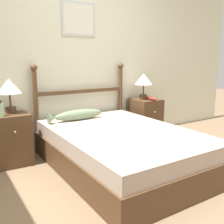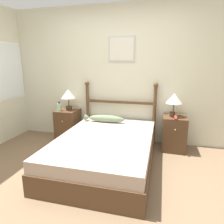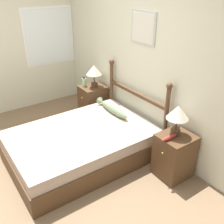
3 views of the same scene
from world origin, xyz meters
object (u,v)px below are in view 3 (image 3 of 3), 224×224
object	(u,v)px
nightstand_left	(93,101)
table_lamp_left	(94,71)
bed	(82,144)
nightstand_right	(174,155)
fish_pillow	(112,108)
table_lamp_right	(178,114)
model_boat	(169,137)
bottle	(84,82)

from	to	relation	value
nightstand_left	table_lamp_left	size ratio (longest dim) A/B	1.51
nightstand_left	table_lamp_left	xyz separation A→B (m)	(0.02, 0.03, 0.60)
bed	nightstand_right	xyz separation A→B (m)	(1.02, 0.81, 0.08)
table_lamp_left	fish_pillow	size ratio (longest dim) A/B	0.54
table_lamp_right	fish_pillow	distance (m)	1.28
nightstand_right	bed	bearing A→B (deg)	-141.63
bed	nightstand_left	size ratio (longest dim) A/B	3.33
table_lamp_right	model_boat	world-z (taller)	table_lamp_right
bottle	model_boat	world-z (taller)	model_boat
bed	table_lamp_right	bearing A→B (deg)	39.75
bed	table_lamp_left	distance (m)	1.47
table_lamp_left	bottle	world-z (taller)	table_lamp_left
table_lamp_left	model_boat	world-z (taller)	table_lamp_left
table_lamp_left	bottle	size ratio (longest dim) A/B	2.10
bed	bottle	bearing A→B (deg)	148.38
bed	table_lamp_left	xyz separation A→B (m)	(-1.00, 0.84, 0.68)
model_boat	bed	bearing A→B (deg)	-146.77
table_lamp_left	table_lamp_right	xyz separation A→B (m)	(1.98, -0.02, 0.00)
fish_pillow	model_boat	bearing A→B (deg)	-1.05
nightstand_right	bottle	size ratio (longest dim) A/B	3.17
model_boat	fish_pillow	bearing A→B (deg)	178.95
table_lamp_right	bottle	size ratio (longest dim) A/B	2.10
nightstand_right	table_lamp_left	size ratio (longest dim) A/B	1.51
table_lamp_left	fish_pillow	xyz separation A→B (m)	(0.77, -0.14, -0.39)
nightstand_left	table_lamp_left	world-z (taller)	table_lamp_left
bottle	model_boat	bearing A→B (deg)	-0.79
fish_pillow	nightstand_right	bearing A→B (deg)	5.38
nightstand_right	model_boat	xyz separation A→B (m)	(-0.00, -0.14, 0.33)
nightstand_right	model_boat	bearing A→B (deg)	-90.49
nightstand_left	fish_pillow	world-z (taller)	nightstand_left
nightstand_left	nightstand_right	distance (m)	2.05
nightstand_left	model_boat	world-z (taller)	model_boat
nightstand_left	model_boat	bearing A→B (deg)	-3.93
nightstand_left	table_lamp_right	world-z (taller)	table_lamp_right
table_lamp_left	nightstand_left	bearing A→B (deg)	-133.58
nightstand_right	table_lamp_left	xyz separation A→B (m)	(-2.02, 0.03, 0.60)
table_lamp_left	table_lamp_right	world-z (taller)	same
nightstand_right	model_boat	size ratio (longest dim) A/B	2.45
bed	bottle	size ratio (longest dim) A/B	10.57
nightstand_left	bottle	distance (m)	0.42
bottle	fish_pillow	world-z (taller)	bottle
bed	nightstand_left	bearing A→B (deg)	141.63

